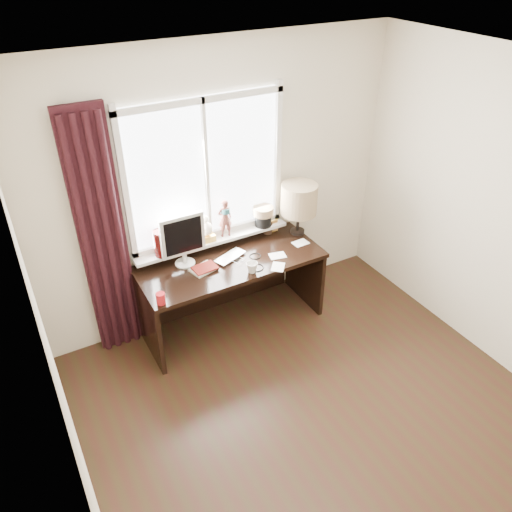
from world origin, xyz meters
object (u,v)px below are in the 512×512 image
laptop (230,257)px  desk (227,277)px  monitor (183,237)px  table_lamp (299,200)px  red_cup (161,298)px  mug (252,267)px

laptop → desk: (-0.01, 0.06, -0.26)m
monitor → table_lamp: 1.19m
laptop → monitor: (-0.40, 0.11, 0.27)m
red_cup → desk: size_ratio=0.06×
desk → monitor: 0.65m
laptop → monitor: bearing=143.1°
table_lamp → desk: bearing=-178.2°
monitor → table_lamp: bearing=-1.3°
red_cup → desk: (0.77, 0.38, -0.29)m
mug → red_cup: (-0.85, -0.03, -0.00)m
red_cup → table_lamp: size_ratio=0.19×
desk → red_cup: bearing=-153.8°
laptop → red_cup: size_ratio=3.16×
mug → red_cup: mug is taller
red_cup → table_lamp: bearing=14.4°
red_cup → desk: bearing=26.2°
mug → monitor: bearing=139.0°
monitor → table_lamp: table_lamp is taller
mug → table_lamp: size_ratio=0.20×
mug → desk: (-0.08, 0.35, -0.30)m
red_cup → table_lamp: 1.65m
laptop → mug: mug is taller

